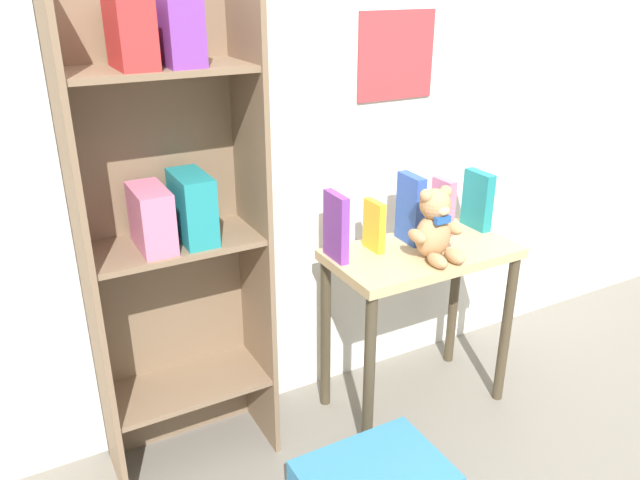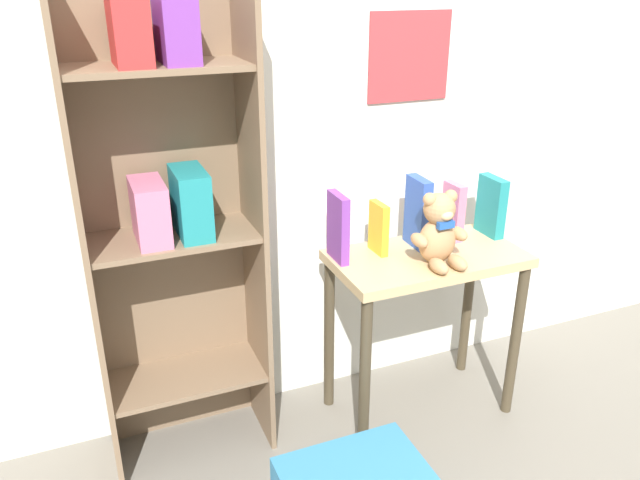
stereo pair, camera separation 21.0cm
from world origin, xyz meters
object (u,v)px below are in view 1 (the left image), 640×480
at_px(display_table, 420,279).
at_px(book_standing_pink, 443,207).
at_px(teddy_bear, 435,227).
at_px(book_standing_blue, 410,209).
at_px(book_standing_purple, 336,227).
at_px(book_standing_teal, 478,200).
at_px(bookshelf_side, 168,210).
at_px(book_standing_yellow, 374,226).

bearing_deg(display_table, book_standing_pink, 30.03).
bearing_deg(teddy_bear, book_standing_pink, 44.86).
bearing_deg(display_table, book_standing_blue, 90.00).
distance_m(display_table, teddy_bear, 0.25).
relative_size(teddy_bear, book_standing_blue, 1.00).
relative_size(book_standing_purple, book_standing_teal, 1.06).
xyz_separation_m(bookshelf_side, book_standing_pink, (1.03, -0.07, -0.14)).
distance_m(teddy_bear, book_standing_blue, 0.16).
relative_size(bookshelf_side, book_standing_teal, 7.26).
relative_size(teddy_bear, book_standing_pink, 1.19).
distance_m(teddy_bear, book_standing_yellow, 0.22).
bearing_deg(book_standing_teal, bookshelf_side, 175.77).
bearing_deg(book_standing_blue, book_standing_pink, 4.20).
distance_m(bookshelf_side, book_standing_purple, 0.57).
bearing_deg(display_table, teddy_bear, -97.68).
bearing_deg(bookshelf_side, book_standing_purple, -8.23).
distance_m(teddy_bear, book_standing_pink, 0.24).
relative_size(display_table, book_standing_pink, 3.18).
height_order(book_standing_blue, book_standing_pink, book_standing_blue).
distance_m(book_standing_blue, book_standing_teal, 0.32).
height_order(book_standing_purple, book_standing_teal, book_standing_purple).
xyz_separation_m(bookshelf_side, book_standing_blue, (0.87, -0.08, -0.12)).
xyz_separation_m(teddy_bear, book_standing_teal, (0.33, 0.15, -0.00)).
bearing_deg(teddy_bear, book_standing_blue, 86.35).
bearing_deg(book_standing_purple, display_table, -14.25).
relative_size(bookshelf_side, teddy_bear, 6.37).
bearing_deg(bookshelf_side, book_standing_yellow, -6.43).
bearing_deg(book_standing_purple, teddy_bear, -27.03).
xyz_separation_m(book_standing_blue, book_standing_pink, (0.16, 0.01, -0.02)).
bearing_deg(display_table, book_standing_purple, 165.24).
xyz_separation_m(display_table, book_standing_yellow, (-0.16, 0.08, 0.21)).
bearing_deg(book_standing_blue, teddy_bear, -91.84).
relative_size(display_table, teddy_bear, 2.68).
xyz_separation_m(display_table, book_standing_teal, (0.32, 0.07, 0.23)).
distance_m(teddy_bear, book_standing_teal, 0.36).
bearing_deg(book_standing_blue, book_standing_teal, -0.09).
bearing_deg(teddy_bear, book_standing_teal, 24.74).
distance_m(display_table, book_standing_pink, 0.29).
bearing_deg(display_table, bookshelf_side, 169.36).
relative_size(display_table, book_standing_yellow, 3.71).
xyz_separation_m(book_standing_purple, book_standing_blue, (0.32, 0.00, 0.01)).
bearing_deg(book_standing_purple, book_standing_yellow, 0.45).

